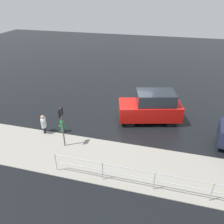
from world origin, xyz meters
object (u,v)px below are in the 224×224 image
moving_hatchback (151,107)px  sign_post (62,122)px  fire_hydrant (62,126)px  pedestrian (44,123)px

moving_hatchback → sign_post: sign_post is taller
fire_hydrant → moving_hatchback: bearing=-152.4°
fire_hydrant → sign_post: (-0.72, 1.24, 1.18)m
fire_hydrant → sign_post: bearing=120.2°
sign_post → moving_hatchback: bearing=-138.0°
moving_hatchback → pedestrian: size_ratio=3.45×
moving_hatchback → fire_hydrant: 5.69m
moving_hatchback → pedestrian: 6.71m
moving_hatchback → sign_post: 5.80m
moving_hatchback → sign_post: size_ratio=1.75×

